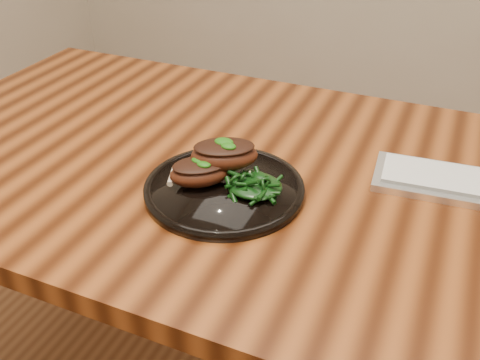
{
  "coord_description": "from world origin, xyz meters",
  "views": [
    {
      "loc": [
        0.25,
        -0.79,
        1.26
      ],
      "look_at": [
        -0.04,
        -0.1,
        0.78
      ],
      "focal_mm": 40.0,
      "sensor_mm": 36.0,
      "label": 1
    }
  ],
  "objects_px": {
    "desk": "(282,209)",
    "lamb_chop_front": "(200,171)",
    "greens_heap": "(255,182)",
    "plate": "(224,188)"
  },
  "relations": [
    {
      "from": "desk",
      "to": "lamb_chop_front",
      "type": "relative_size",
      "value": 12.93
    },
    {
      "from": "plate",
      "to": "greens_heap",
      "type": "distance_m",
      "value": 0.06
    },
    {
      "from": "lamb_chop_front",
      "to": "greens_heap",
      "type": "bearing_deg",
      "value": 9.05
    },
    {
      "from": "desk",
      "to": "greens_heap",
      "type": "distance_m",
      "value": 0.15
    },
    {
      "from": "desk",
      "to": "plate",
      "type": "relative_size",
      "value": 5.88
    },
    {
      "from": "plate",
      "to": "lamb_chop_front",
      "type": "height_order",
      "value": "lamb_chop_front"
    },
    {
      "from": "plate",
      "to": "greens_heap",
      "type": "xyz_separation_m",
      "value": [
        0.05,
        0.0,
        0.02
      ]
    },
    {
      "from": "lamb_chop_front",
      "to": "greens_heap",
      "type": "relative_size",
      "value": 1.32
    },
    {
      "from": "desk",
      "to": "lamb_chop_front",
      "type": "bearing_deg",
      "value": -134.47
    },
    {
      "from": "greens_heap",
      "to": "lamb_chop_front",
      "type": "bearing_deg",
      "value": -170.95
    }
  ]
}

